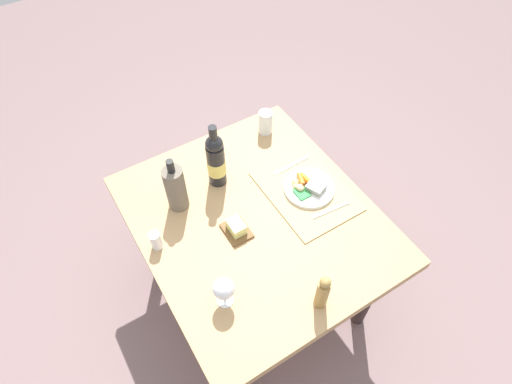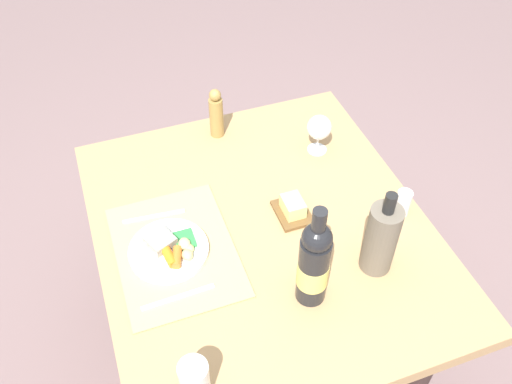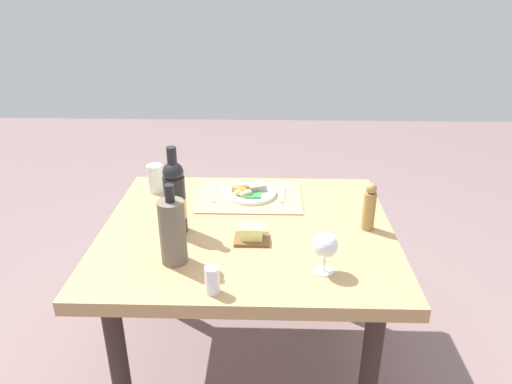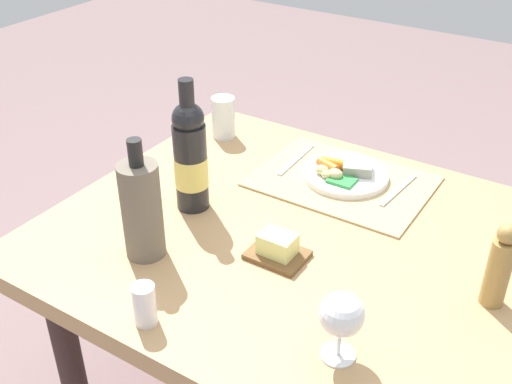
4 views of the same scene
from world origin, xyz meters
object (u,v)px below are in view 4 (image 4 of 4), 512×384
at_px(dining_table, 292,259).
at_px(dinner_plate, 344,173).
at_px(knife, 296,159).
at_px(salt_shaker, 145,305).
at_px(wine_glass, 342,316).
at_px(cooler_bottle, 142,209).
at_px(fork, 399,190).
at_px(butter_dish, 277,248).
at_px(water_tumbler, 223,120).
at_px(pepper_mill, 499,267).
at_px(wine_bottle, 190,157).

distance_m(dining_table, dinner_plate, 0.31).
xyz_separation_m(knife, salt_shaker, (-0.07, 0.73, 0.04)).
relative_size(wine_glass, cooler_bottle, 0.50).
relative_size(fork, butter_dish, 1.48).
xyz_separation_m(water_tumbler, pepper_mill, (-0.90, 0.33, 0.04)).
distance_m(dining_table, knife, 0.36).
bearing_deg(water_tumbler, fork, 177.58).
relative_size(butter_dish, water_tumbler, 1.02).
height_order(knife, butter_dish, butter_dish).
relative_size(salt_shaker, wine_bottle, 0.26).
bearing_deg(water_tumbler, wine_glass, 138.11).
xyz_separation_m(wine_glass, salt_shaker, (0.36, 0.12, -0.05)).
bearing_deg(wine_bottle, butter_dish, 166.89).
relative_size(dinner_plate, water_tumbler, 1.83).
bearing_deg(wine_glass, pepper_mill, -123.60).
relative_size(dinner_plate, wine_glass, 1.62).
height_order(knife, water_tumbler, water_tumbler).
height_order(dining_table, fork, fork).
distance_m(dining_table, pepper_mill, 0.50).
bearing_deg(water_tumbler, pepper_mill, 159.93).
height_order(wine_glass, cooler_bottle, cooler_bottle).
distance_m(butter_dish, cooler_bottle, 0.31).
height_order(dining_table, wine_glass, wine_glass).
height_order(dinner_plate, pepper_mill, pepper_mill).
distance_m(fork, butter_dish, 0.43).
distance_m(wine_glass, water_tumbler, 0.94).
bearing_deg(wine_glass, dining_table, -48.30).
distance_m(dinner_plate, butter_dish, 0.40).
relative_size(dining_table, pepper_mill, 5.91).
bearing_deg(salt_shaker, dinner_plate, -96.71).
xyz_separation_m(dining_table, pepper_mill, (-0.47, 0.00, 0.18)).
bearing_deg(water_tumbler, dining_table, 142.88).
height_order(dining_table, dinner_plate, dinner_plate).
height_order(wine_glass, water_tumbler, wine_glass).
bearing_deg(knife, water_tumbler, -6.93).
xyz_separation_m(butter_dish, water_tumbler, (0.45, -0.43, 0.03)).
bearing_deg(knife, dinner_plate, 172.10).
relative_size(dining_table, butter_dish, 8.74).
bearing_deg(wine_glass, wine_bottle, -25.99).
distance_m(knife, pepper_mill, 0.71).
height_order(butter_dish, cooler_bottle, cooler_bottle).
height_order(dining_table, salt_shaker, salt_shaker).
bearing_deg(cooler_bottle, knife, -97.94).
bearing_deg(wine_bottle, wine_glass, 154.01).
bearing_deg(wine_bottle, dining_table, -171.68).
height_order(fork, pepper_mill, pepper_mill).
distance_m(fork, wine_glass, 0.62).
bearing_deg(butter_dish, wine_bottle, -13.11).
distance_m(dining_table, fork, 0.35).
height_order(fork, water_tumbler, water_tumbler).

